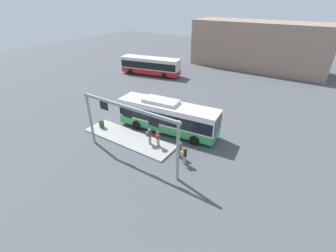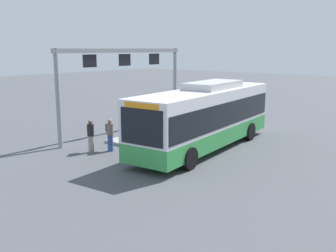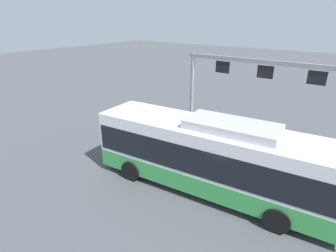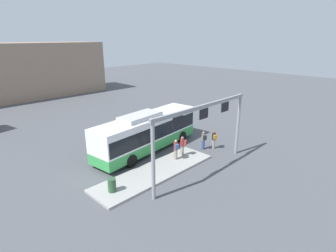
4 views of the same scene
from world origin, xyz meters
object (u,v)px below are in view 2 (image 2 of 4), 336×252
Objects in this scene: trash_bin at (213,114)px; person_waiting_far at (157,122)px; person_waiting_near at (110,134)px; person_waiting_mid at (147,124)px; person_boarding at (91,135)px; bus_main at (205,115)px.

person_waiting_far is at bearing 2.75° from trash_bin.
person_waiting_near reaches higher than trash_bin.
person_waiting_mid is at bearing 109.93° from person_waiting_near.
person_waiting_mid is 1.86× the size of trash_bin.
person_waiting_near is 9.77m from trash_bin.
person_waiting_far is (-4.24, 0.68, 0.16)m from person_boarding.
bus_main is 5.97m from person_boarding.
bus_main reaches higher than person_waiting_near.
person_boarding is (4.34, -3.99, -0.92)m from bus_main.
person_waiting_far is 1.86× the size of trash_bin.
person_boarding is at bearing -48.58° from bus_main.
person_waiting_near is 1.00× the size of person_waiting_far.
person_waiting_mid is 7.25m from trash_bin.
person_waiting_mid is at bearing 106.69° from person_boarding.
bus_main is 3.39m from person_waiting_far.
person_waiting_near is at bearing 1.12° from trash_bin.
person_waiting_far is at bearing -94.30° from bus_main.
person_waiting_near is at bearing -68.12° from person_waiting_far.
person_waiting_mid is 0.93m from person_waiting_far.
person_waiting_far reaches higher than trash_bin.
person_waiting_far reaches higher than person_waiting_near.
bus_main is 6.54× the size of person_waiting_mid.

